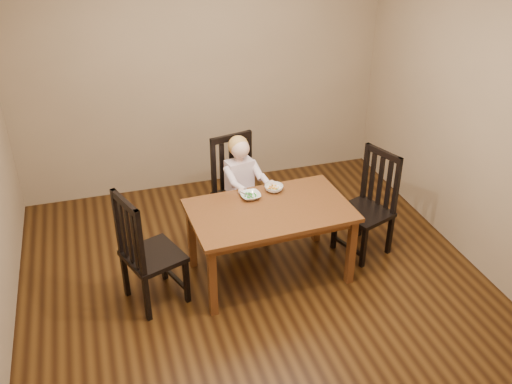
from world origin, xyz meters
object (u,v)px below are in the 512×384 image
object	(u,v)px
chair_child	(238,190)
chair_left	(147,252)
toddler	(240,179)
bowl_peas	(250,196)
bowl_veg	(274,188)
dining_table	(270,217)
chair_right	(369,205)

from	to	relation	value
chair_child	chair_left	size ratio (longest dim) A/B	0.99
toddler	chair_left	bearing A→B (deg)	23.92
bowl_peas	bowl_veg	world-z (taller)	bowl_veg
chair_child	toddler	world-z (taller)	chair_child
chair_left	toddler	distance (m)	1.22
chair_child	bowl_veg	xyz separation A→B (m)	(0.22, -0.42, 0.22)
bowl_peas	toddler	bearing A→B (deg)	86.09
dining_table	chair_left	size ratio (longest dim) A/B	1.35
dining_table	chair_child	size ratio (longest dim) A/B	1.36
chair_child	dining_table	bearing A→B (deg)	85.27
bowl_peas	chair_left	bearing A→B (deg)	-163.47
toddler	bowl_veg	bearing A→B (deg)	107.29
chair_left	chair_right	world-z (taller)	chair_left
toddler	dining_table	bearing A→B (deg)	84.90
dining_table	chair_right	size ratio (longest dim) A/B	1.39
chair_left	bowl_peas	distance (m)	1.02
dining_table	chair_right	distance (m)	1.00
toddler	bowl_peas	size ratio (longest dim) A/B	3.28
chair_child	bowl_peas	distance (m)	0.53
chair_child	chair_left	xyz separation A→B (m)	(-0.97, -0.76, 0.01)
chair_child	toddler	bearing A→B (deg)	90.00
chair_child	toddler	distance (m)	0.16
bowl_peas	chair_child	bearing A→B (deg)	87.79
chair_left	toddler	xyz separation A→B (m)	(0.98, 0.71, 0.14)
chair_child	bowl_veg	distance (m)	0.52
dining_table	bowl_veg	xyz separation A→B (m)	(0.13, 0.28, 0.11)
chair_right	bowl_veg	bearing A→B (deg)	57.71
chair_right	chair_left	bearing A→B (deg)	74.18
chair_right	bowl_veg	size ratio (longest dim) A/B	6.04
chair_child	bowl_veg	bearing A→B (deg)	105.42
chair_left	bowl_peas	bearing A→B (deg)	86.25
chair_right	toddler	xyz separation A→B (m)	(-1.07, 0.55, 0.16)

